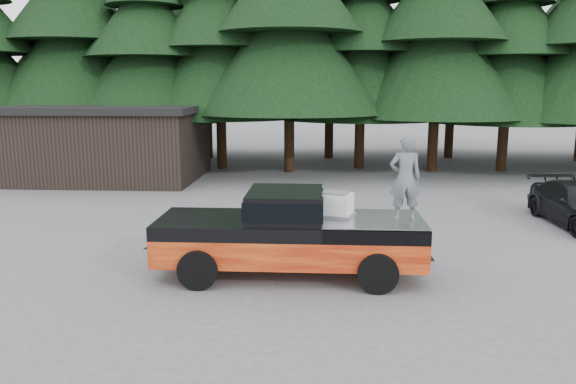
# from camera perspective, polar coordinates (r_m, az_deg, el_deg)

# --- Properties ---
(ground) EXTENTS (120.00, 120.00, 0.00)m
(ground) POSITION_cam_1_polar(r_m,az_deg,el_deg) (13.39, 0.83, -7.38)
(ground) COLOR #4F4F52
(ground) RESTS_ON ground
(pickup_truck) EXTENTS (6.00, 2.04, 1.33)m
(pickup_truck) POSITION_cam_1_polar(r_m,az_deg,el_deg) (12.48, 0.18, -5.54)
(pickup_truck) COLOR orange
(pickup_truck) RESTS_ON ground
(truck_cab) EXTENTS (1.66, 1.90, 0.59)m
(truck_cab) POSITION_cam_1_polar(r_m,az_deg,el_deg) (12.25, -0.29, -1.22)
(truck_cab) COLOR black
(truck_cab) RESTS_ON pickup_truck
(air_compressor) EXTENTS (0.85, 0.77, 0.48)m
(air_compressor) POSITION_cam_1_polar(r_m,az_deg,el_deg) (12.40, 4.84, -1.38)
(air_compressor) COLOR silver
(air_compressor) RESTS_ON pickup_truck
(man_on_bed) EXTENTS (0.69, 0.48, 1.84)m
(man_on_bed) POSITION_cam_1_polar(r_m,az_deg,el_deg) (12.06, 11.82, 1.37)
(man_on_bed) COLOR #565C5E
(man_on_bed) RESTS_ON pickup_truck
(utility_building) EXTENTS (8.40, 6.40, 3.30)m
(utility_building) POSITION_cam_1_polar(r_m,az_deg,el_deg) (26.62, -17.73, 4.87)
(utility_building) COLOR black
(utility_building) RESTS_ON ground
(treeline) EXTENTS (60.15, 16.05, 17.50)m
(treeline) POSITION_cam_1_polar(r_m,az_deg,el_deg) (30.12, 3.27, 17.53)
(treeline) COLOR black
(treeline) RESTS_ON ground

